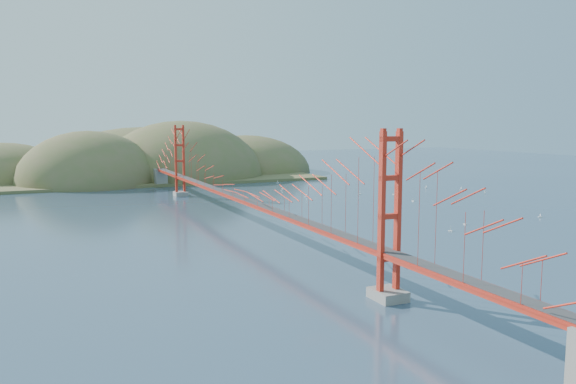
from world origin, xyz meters
name	(u,v)px	position (x,y,z in m)	size (l,w,h in m)	color
ground	(241,226)	(0.00, 0.00, 0.00)	(320.00, 320.00, 0.00)	#314963
bridge	(240,167)	(0.00, 0.18, 7.01)	(2.20, 94.40, 12.00)	gray
far_headlands	(150,176)	(2.21, 68.52, 0.00)	(84.00, 58.00, 25.00)	brown
sailboat_4	(401,190)	(37.81, 21.28, 0.13)	(0.47, 0.50, 0.56)	white
sailboat_1	(394,194)	(33.29, 17.10, 0.13)	(0.46, 0.49, 0.56)	white
sailboat_14	(465,224)	(24.66, -9.93, 0.13)	(0.38, 0.47, 0.56)	white
sailboat_9	(485,192)	(48.53, 12.00, 0.14)	(0.59, 0.59, 0.61)	white
sailboat_12	(278,182)	(22.53, 41.76, 0.14)	(0.50, 0.43, 0.58)	white
sailboat_7	(282,190)	(18.39, 30.07, 0.14)	(0.51, 0.46, 0.57)	white
sailboat_3	(306,196)	(18.55, 20.50, 0.13)	(0.48, 0.40, 0.56)	white
sailboat_8	(426,187)	(44.16, 22.38, 0.14)	(0.54, 0.54, 0.61)	white
sailboat_2	(540,216)	(37.12, -9.77, 0.13)	(0.50, 0.50, 0.55)	white
sailboat_16	(360,193)	(28.18, 19.63, 0.15)	(0.63, 0.63, 0.66)	white
sailboat_0	(383,219)	(17.44, -3.39, 0.14)	(0.48, 0.55, 0.63)	white
sailboat_6	(451,230)	(20.32, -12.46, 0.14)	(0.55, 0.55, 0.61)	white
sailboat_17	(461,189)	(48.50, 17.90, 0.14)	(0.52, 0.47, 0.58)	white
sailboat_5	(413,200)	(31.20, 8.91, 0.14)	(0.45, 0.55, 0.64)	white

